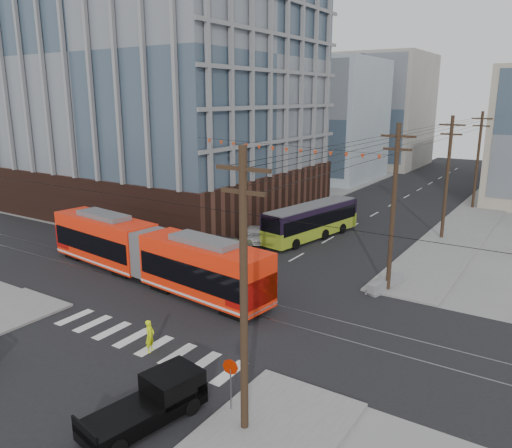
{
  "coord_description": "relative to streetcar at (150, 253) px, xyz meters",
  "views": [
    {
      "loc": [
        17.98,
        -19.88,
        12.58
      ],
      "look_at": [
        -0.11,
        8.16,
        4.02
      ],
      "focal_mm": 35.0,
      "sensor_mm": 36.0,
      "label": 1
    }
  ],
  "objects": [
    {
      "name": "bg_bldg_nw_far",
      "position": [
        -7.76,
        67.99,
        8.05
      ],
      "size": [
        16.0,
        18.0,
        20.0
      ],
      "primitive_type": "cube",
      "color": "gray",
      "rests_on": "ground"
    },
    {
      "name": "utility_pole_far",
      "position": [
        14.74,
        51.99,
        3.55
      ],
      "size": [
        0.3,
        0.3,
        11.0
      ],
      "primitive_type": "cylinder",
      "color": "black",
      "rests_on": "ground"
    },
    {
      "name": "parked_car_silver",
      "position": [
        1.2,
        7.11,
        -1.11
      ],
      "size": [
        2.33,
        5.26,
        1.68
      ],
      "primitive_type": "imported",
      "rotation": [
        0.0,
        0.0,
        3.03
      ],
      "color": "gray",
      "rests_on": "ground"
    },
    {
      "name": "utility_pole_near",
      "position": [
        14.74,
        -10.01,
        3.55
      ],
      "size": [
        0.3,
        0.3,
        11.0
      ],
      "primitive_type": "cylinder",
      "color": "black",
      "rests_on": "ground"
    },
    {
      "name": "pickup_truck",
      "position": [
        11.26,
        -11.89,
        -1.09
      ],
      "size": [
        2.72,
        5.28,
        1.71
      ],
      "primitive_type": null,
      "rotation": [
        0.0,
        0.0,
        -0.19
      ],
      "color": "black",
      "rests_on": "ground"
    },
    {
      "name": "ground",
      "position": [
        6.24,
        -4.01,
        -1.95
      ],
      "size": [
        160.0,
        160.0,
        0.0
      ],
      "primitive_type": "plane",
      "color": "slate"
    },
    {
      "name": "parked_car_white",
      "position": [
        0.93,
        12.12,
        -1.24
      ],
      "size": [
        3.86,
        5.3,
        1.43
      ],
      "primitive_type": "imported",
      "rotation": [
        0.0,
        0.0,
        3.57
      ],
      "color": "#BDBDBD",
      "rests_on": "ground"
    },
    {
      "name": "stop_sign",
      "position": [
        13.64,
        -9.38,
        -0.83
      ],
      "size": [
        0.79,
        0.79,
        2.24
      ],
      "primitive_type": null,
      "rotation": [
        0.0,
        0.0,
        0.18
      ],
      "color": "#9F1800",
      "rests_on": "ground"
    },
    {
      "name": "bg_bldg_nw_near",
      "position": [
        -10.76,
        47.99,
        7.05
      ],
      "size": [
        18.0,
        16.0,
        18.0
      ],
      "primitive_type": "cube",
      "color": "#8C99A5",
      "rests_on": "ground"
    },
    {
      "name": "parked_car_grey",
      "position": [
        0.72,
        19.88,
        -1.36
      ],
      "size": [
        2.54,
        4.5,
        1.19
      ],
      "primitive_type": "imported",
      "rotation": [
        0.0,
        0.0,
        3.0
      ],
      "color": "#51585E",
      "rests_on": "ground"
    },
    {
      "name": "jersey_barrier",
      "position": [
        14.54,
        7.26,
        -1.58
      ],
      "size": [
        1.7,
        3.73,
        0.73
      ],
      "primitive_type": "cube",
      "rotation": [
        0.0,
        0.0,
        -0.25
      ],
      "color": "slate",
      "rests_on": "ground"
    },
    {
      "name": "streetcar",
      "position": [
        0.0,
        0.0,
        0.0
      ],
      "size": [
        20.42,
        5.18,
        3.9
      ],
      "primitive_type": null,
      "rotation": [
        0.0,
        0.0,
        -0.12
      ],
      "color": "#FF270B",
      "rests_on": "ground"
    },
    {
      "name": "city_bus",
      "position": [
        4.65,
        15.75,
        -0.35
      ],
      "size": [
        4.42,
        11.54,
        3.2
      ],
      "primitive_type": null,
      "rotation": [
        0.0,
        0.0,
        -0.18
      ],
      "color": "black",
      "rests_on": "ground"
    },
    {
      "name": "office_building",
      "position": [
        -15.76,
        18.99,
        12.35
      ],
      "size": [
        30.0,
        25.0,
        28.6
      ],
      "primitive_type": "cube",
      "color": "#381E16",
      "rests_on": "ground"
    },
    {
      "name": "pedestrian",
      "position": [
        7.26,
        -7.5,
        -1.1
      ],
      "size": [
        0.57,
        0.71,
        1.7
      ],
      "primitive_type": "imported",
      "rotation": [
        0.0,
        0.0,
        1.87
      ],
      "color": "#E2FC0F",
      "rests_on": "ground"
    }
  ]
}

